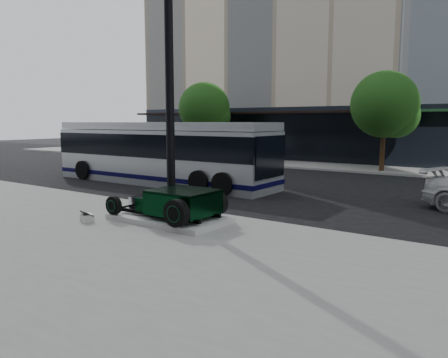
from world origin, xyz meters
The scene contains 8 objects.
ground centered at (0.00, 0.00, 0.00)m, with size 120.00×120.00×0.00m, color black.
sidewalk_far centered at (0.00, 14.00, 0.06)m, with size 70.00×4.00×0.12m, color gray.
street_trees centered at (1.15, 13.07, 3.77)m, with size 29.80×3.80×5.70m.
display_plinth centered at (-0.33, -3.71, 0.20)m, with size 3.40×1.80×0.15m, color silver.
hot_rod centered at (0.00, -3.71, 0.70)m, with size 3.22×2.00×0.81m.
info_plaque centered at (-2.19, -5.14, 0.24)m, with size 0.48×0.42×0.31m.
lamppost centered at (-1.10, -2.76, 4.14)m, with size 0.48×0.48×8.71m.
transit_bus centered at (-6.51, 2.47, 1.49)m, with size 12.12×2.88×2.92m.
Camera 1 is at (8.06, -12.85, 2.98)m, focal length 35.00 mm.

